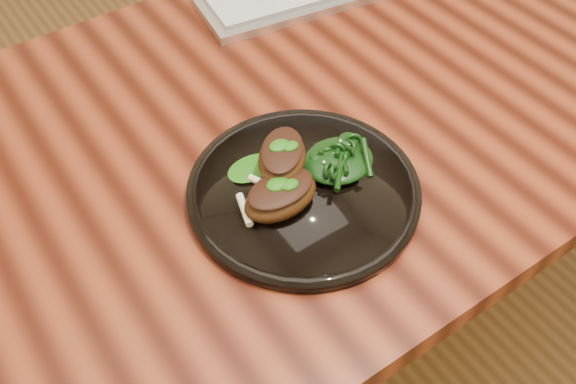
# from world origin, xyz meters

# --- Properties ---
(desk) EXTENTS (1.60, 0.80, 0.75)m
(desk) POSITION_xyz_m (0.00, 0.00, 0.67)
(desk) COLOR black
(desk) RESTS_ON ground
(plate) EXTENTS (0.31, 0.31, 0.02)m
(plate) POSITION_xyz_m (-0.19, -0.15, 0.76)
(plate) COLOR black
(plate) RESTS_ON desk
(lamb_chop_front) EXTENTS (0.11, 0.07, 0.05)m
(lamb_chop_front) POSITION_xyz_m (-0.24, -0.16, 0.79)
(lamb_chop_front) COLOR #40210C
(lamb_chop_front) RESTS_ON plate
(lamb_chop_back) EXTENTS (0.11, 0.11, 0.04)m
(lamb_chop_back) POSITION_xyz_m (-0.21, -0.12, 0.81)
(lamb_chop_back) COLOR #40210C
(lamb_chop_back) RESTS_ON plate
(herb_smear) EXTENTS (0.07, 0.05, 0.00)m
(herb_smear) POSITION_xyz_m (-0.23, -0.08, 0.77)
(herb_smear) COLOR #0F4D08
(herb_smear) RESTS_ON plate
(greens_heap) EXTENTS (0.10, 0.09, 0.04)m
(greens_heap) POSITION_xyz_m (-0.13, -0.14, 0.78)
(greens_heap) COLOR black
(greens_heap) RESTS_ON plate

